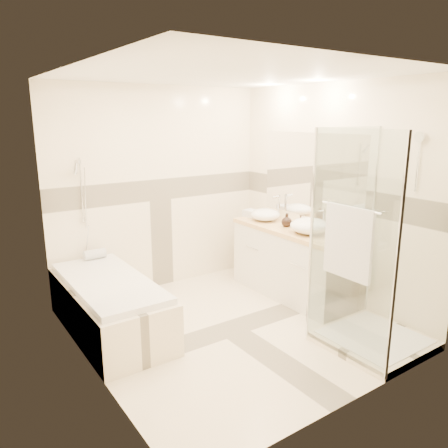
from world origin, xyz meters
TOP-DOWN VIEW (x-y plane):
  - room at (0.06, 0.01)m, footprint 2.82×3.02m
  - bathtub at (-1.02, 0.65)m, footprint 0.75×1.70m
  - vanity at (1.12, 0.30)m, footprint 0.58×1.62m
  - shower_enclosure at (0.83, -0.97)m, footprint 0.96×0.93m
  - vessel_sink_near at (1.10, 0.78)m, footprint 0.37×0.37m
  - vessel_sink_far at (1.10, 0.01)m, footprint 0.44×0.44m
  - faucet_near at (1.32, 0.78)m, footprint 0.12×0.03m
  - faucet_far at (1.32, 0.01)m, footprint 0.10×0.03m
  - amenity_bottle_a at (1.10, 0.16)m, footprint 0.09×0.09m
  - amenity_bottle_b at (1.10, 0.39)m, footprint 0.13×0.13m
  - folded_towels at (1.10, 1.02)m, footprint 0.21×0.30m
  - rolled_towel at (-0.92, 1.36)m, footprint 0.24×0.11m

SIDE VIEW (x-z plane):
  - bathtub at x=-1.02m, z-range 0.03..0.59m
  - vanity at x=1.12m, z-range 0.00..0.85m
  - shower_enclosure at x=0.83m, z-range -0.51..1.53m
  - rolled_towel at x=-0.92m, z-range 0.56..0.67m
  - folded_towels at x=1.10m, z-range 0.85..0.94m
  - vessel_sink_near at x=1.10m, z-range 0.85..1.00m
  - amenity_bottle_b at x=1.10m, z-range 0.85..1.01m
  - vessel_sink_far at x=1.10m, z-range 0.85..1.03m
  - amenity_bottle_a at x=1.10m, z-range 0.85..1.03m
  - faucet_far at x=1.32m, z-range 0.87..1.12m
  - faucet_near at x=1.32m, z-range 0.87..1.18m
  - room at x=0.06m, z-range 0.00..2.52m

